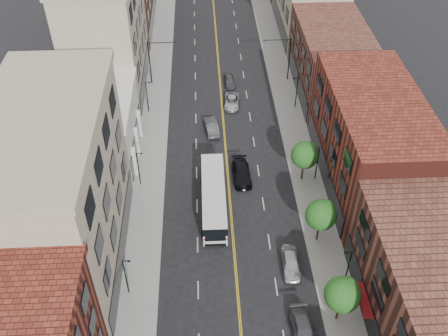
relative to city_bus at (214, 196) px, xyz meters
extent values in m
cube|color=gray|center=(-8.00, 15.36, -1.78)|extent=(4.00, 110.00, 0.15)
cube|color=gray|center=(12.00, 15.36, -1.78)|extent=(4.00, 110.00, 0.15)
cube|color=gray|center=(-15.00, -6.64, 7.15)|extent=(10.00, 22.00, 18.00)
cube|color=silver|center=(-15.00, 11.36, 2.15)|extent=(10.00, 14.00, 8.00)
cube|color=gray|center=(-15.00, 28.36, 7.15)|extent=(10.00, 20.00, 18.00)
cube|color=#562C22|center=(19.00, -19.64, 3.15)|extent=(10.00, 26.00, 10.00)
cube|color=#591F17|center=(19.00, 4.36, 4.15)|extent=(10.00, 22.00, 12.00)
cube|color=#562C22|center=(19.00, 25.36, 3.15)|extent=(10.00, 20.00, 10.00)
cylinder|color=black|center=(11.30, -15.64, -0.45)|extent=(0.22, 0.22, 2.50)
sphere|color=#205819|center=(11.30, -15.64, 2.19)|extent=(3.40, 3.40, 3.40)
sphere|color=#205819|center=(11.80, -15.24, 2.70)|extent=(2.04, 2.04, 2.04)
cylinder|color=black|center=(11.30, -5.64, -0.45)|extent=(0.22, 0.22, 2.50)
sphere|color=#205819|center=(11.30, -5.64, 2.19)|extent=(3.40, 3.40, 3.40)
sphere|color=#205819|center=(11.80, -5.24, 2.70)|extent=(2.04, 2.04, 2.04)
cylinder|color=black|center=(11.30, 4.36, -0.45)|extent=(0.22, 0.22, 2.50)
sphere|color=#205819|center=(11.30, 4.36, 2.19)|extent=(3.40, 3.40, 3.40)
sphere|color=#205819|center=(11.80, 4.76, 2.70)|extent=(2.04, 2.04, 2.04)
cylinder|color=black|center=(-9.00, -11.64, 0.80)|extent=(0.14, 0.14, 5.00)
cylinder|color=black|center=(-8.65, -11.64, 3.30)|extent=(0.70, 0.10, 0.10)
cube|color=black|center=(-8.40, -11.64, 3.25)|extent=(0.28, 0.14, 0.14)
cube|color=#19592D|center=(-9.00, -11.64, 1.70)|extent=(0.04, 0.55, 0.35)
cylinder|color=black|center=(-9.00, 4.36, 0.80)|extent=(0.14, 0.14, 5.00)
cylinder|color=black|center=(-8.65, 4.36, 3.30)|extent=(0.70, 0.10, 0.10)
cube|color=black|center=(-8.40, 4.36, 3.25)|extent=(0.28, 0.14, 0.14)
cube|color=#19592D|center=(-9.00, 4.36, 1.70)|extent=(0.04, 0.55, 0.35)
cylinder|color=black|center=(-9.00, 20.36, 0.80)|extent=(0.14, 0.14, 5.00)
cylinder|color=black|center=(-8.65, 20.36, 3.30)|extent=(0.70, 0.10, 0.10)
cube|color=black|center=(-8.40, 20.36, 3.25)|extent=(0.28, 0.14, 0.14)
cube|color=#19592D|center=(-9.00, 20.36, 1.70)|extent=(0.04, 0.55, 0.35)
cylinder|color=black|center=(13.00, -11.64, 0.80)|extent=(0.14, 0.14, 5.00)
cylinder|color=black|center=(12.65, -11.64, 3.30)|extent=(0.70, 0.10, 0.10)
cube|color=black|center=(12.40, -11.64, 3.25)|extent=(0.28, 0.14, 0.14)
cube|color=#19592D|center=(13.00, -11.64, 1.70)|extent=(0.04, 0.55, 0.35)
cylinder|color=black|center=(13.00, 4.36, 0.80)|extent=(0.14, 0.14, 5.00)
cylinder|color=black|center=(12.65, 4.36, 3.30)|extent=(0.70, 0.10, 0.10)
cube|color=black|center=(12.40, 4.36, 3.25)|extent=(0.28, 0.14, 0.14)
cube|color=#19592D|center=(13.00, 4.36, 1.70)|extent=(0.04, 0.55, 0.35)
cylinder|color=black|center=(13.00, 20.36, 0.80)|extent=(0.14, 0.14, 5.00)
cylinder|color=black|center=(12.65, 20.36, 3.30)|extent=(0.70, 0.10, 0.10)
cube|color=black|center=(12.40, 20.36, 3.25)|extent=(0.28, 0.14, 0.14)
cube|color=#19592D|center=(13.00, 20.36, 1.70)|extent=(0.04, 0.55, 0.35)
cylinder|color=black|center=(-9.00, 28.36, 1.90)|extent=(0.18, 0.18, 7.20)
cylinder|color=black|center=(-6.80, 28.36, 5.30)|extent=(4.40, 0.12, 0.12)
imported|color=black|center=(-5.00, 28.36, 4.90)|extent=(0.15, 0.18, 0.90)
cylinder|color=black|center=(13.00, 28.36, 1.90)|extent=(0.18, 0.18, 7.20)
cylinder|color=black|center=(10.80, 28.36, 5.30)|extent=(4.40, 0.12, 0.12)
imported|color=black|center=(9.00, 28.36, 4.90)|extent=(0.15, 0.18, 0.90)
cube|color=silver|center=(0.00, 0.01, -0.16)|extent=(2.73, 12.36, 2.98)
cube|color=black|center=(0.00, 0.01, 0.56)|extent=(2.77, 12.40, 1.08)
cube|color=red|center=(0.00, 0.01, -0.47)|extent=(2.77, 12.40, 0.23)
cube|color=black|center=(-0.03, -6.18, 0.10)|extent=(2.26, 0.07, 1.65)
cylinder|color=black|center=(-1.38, -4.10, -1.36)|extent=(0.29, 0.99, 0.99)
cylinder|color=black|center=(1.34, -4.11, -1.36)|extent=(0.29, 0.99, 0.99)
cylinder|color=black|center=(-1.34, 4.13, -1.36)|extent=(0.29, 0.99, 0.99)
cylinder|color=black|center=(1.38, 4.12, -1.36)|extent=(0.29, 0.99, 0.99)
imported|color=#47474B|center=(7.80, -17.11, -1.12)|extent=(2.37, 5.18, 1.47)
imported|color=#B0B4B8|center=(7.80, -9.31, -1.07)|extent=(2.02, 4.68, 1.57)
imported|color=#4B4B50|center=(0.20, 15.20, -1.06)|extent=(2.32, 4.98, 1.58)
imported|color=black|center=(3.71, 5.11, -1.07)|extent=(2.45, 5.51, 1.57)
imported|color=silver|center=(3.50, 21.54, -1.20)|extent=(2.60, 4.89, 1.31)
imported|color=#414245|center=(3.50, 27.43, -1.19)|extent=(1.73, 3.94, 1.32)
camera|label=1|loc=(-0.87, -41.68, 41.03)|focal=40.00mm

